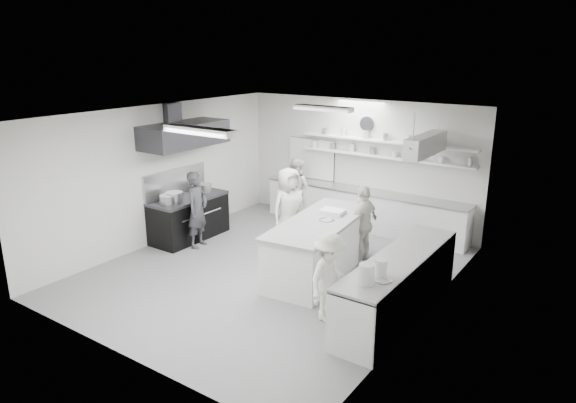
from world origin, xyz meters
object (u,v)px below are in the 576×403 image
Objects in this scene: prep_island at (319,248)px; cook_back at (296,189)px; cook_stove at (197,210)px; stove at (189,219)px; back_counter at (362,210)px; right_counter at (398,286)px.

prep_island is 1.74× the size of cook_back.
stove is at bearing 51.21° from cook_stove.
prep_island is 3.21m from cook_back.
back_counter is 2.81m from prep_island.
cook_stove is at bearing -26.03° from stove.
cook_stove is at bearing 79.25° from cook_back.
stove is 4.03m from back_counter.
cook_stove is 1.05× the size of cook_back.
cook_back is (1.27, 2.42, 0.34)m from stove.
prep_island is at bearing 0.55° from stove.
stove is at bearing 174.20° from prep_island.
prep_island reaches higher than stove.
cook_stove is 2.78m from cook_back.
cook_back is (0.74, 2.68, -0.04)m from cook_stove.
cook_back reaches higher than back_counter.
right_counter is 2.10× the size of cook_back.
cook_back is (-1.63, -0.38, 0.33)m from back_counter.
cook_stove reaches higher than prep_island.
cook_back is at bearing 62.40° from stove.
prep_island reaches higher than right_counter.
back_counter is at bearing -162.34° from cook_back.
stove is 0.69m from cook_stove.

